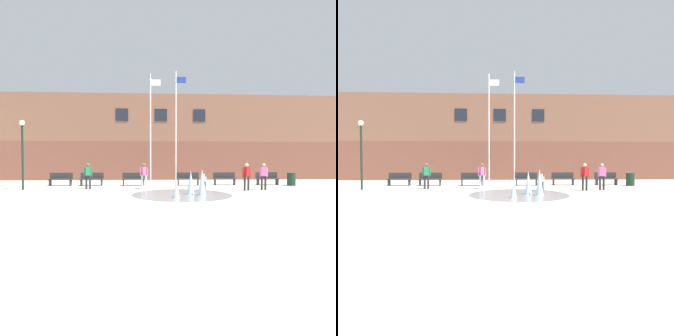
% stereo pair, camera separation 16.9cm
% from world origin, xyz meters
% --- Properties ---
extents(ground_plane, '(100.00, 100.00, 0.00)m').
position_xyz_m(ground_plane, '(0.00, 0.00, 0.00)').
color(ground_plane, '#B2ADA3').
extents(library_building, '(36.00, 6.05, 7.82)m').
position_xyz_m(library_building, '(0.00, 18.58, 3.91)').
color(library_building, brown).
rests_on(library_building, ground).
extents(splash_fountain, '(5.13, 5.13, 1.34)m').
position_xyz_m(splash_fountain, '(1.22, 4.95, 0.42)').
color(splash_fountain, gray).
rests_on(splash_fountain, ground).
extents(park_bench_far_left, '(1.60, 0.44, 0.91)m').
position_xyz_m(park_bench_far_left, '(-7.13, 10.39, 0.48)').
color(park_bench_far_left, '#28282D').
rests_on(park_bench_far_left, ground).
extents(park_bench_left_of_flagpoles, '(1.60, 0.44, 0.91)m').
position_xyz_m(park_bench_left_of_flagpoles, '(-4.98, 10.33, 0.48)').
color(park_bench_left_of_flagpoles, '#28282D').
rests_on(park_bench_left_of_flagpoles, ground).
extents(park_bench_under_left_flagpole, '(1.60, 0.44, 0.91)m').
position_xyz_m(park_bench_under_left_flagpole, '(-2.04, 10.18, 0.48)').
color(park_bench_under_left_flagpole, '#28282D').
rests_on(park_bench_under_left_flagpole, ground).
extents(park_bench_under_right_flagpole, '(1.60, 0.44, 0.91)m').
position_xyz_m(park_bench_under_right_flagpole, '(1.80, 10.28, 0.48)').
color(park_bench_under_right_flagpole, '#28282D').
rests_on(park_bench_under_right_flagpole, ground).
extents(park_bench_near_trashcan, '(1.60, 0.44, 0.91)m').
position_xyz_m(park_bench_near_trashcan, '(4.44, 10.34, 0.48)').
color(park_bench_near_trashcan, '#28282D').
rests_on(park_bench_near_trashcan, ground).
extents(park_bench_far_right, '(1.60, 0.44, 0.91)m').
position_xyz_m(park_bench_far_right, '(7.53, 10.23, 0.48)').
color(park_bench_far_right, '#28282D').
rests_on(park_bench_far_right, ground).
extents(teen_by_trashcan, '(0.50, 0.35, 1.59)m').
position_xyz_m(teen_by_trashcan, '(-4.64, 7.99, 0.93)').
color(teen_by_trashcan, '#28282D').
rests_on(teen_by_trashcan, ground).
extents(adult_in_red, '(0.50, 0.38, 1.59)m').
position_xyz_m(adult_in_red, '(-1.23, 8.06, 0.93)').
color(adult_in_red, silver).
rests_on(adult_in_red, ground).
extents(adult_near_bench, '(0.50, 0.38, 1.59)m').
position_xyz_m(adult_near_bench, '(4.79, 6.78, 0.93)').
color(adult_near_bench, '#28282D').
rests_on(adult_near_bench, ground).
extents(adult_watching, '(0.50, 0.26, 1.59)m').
position_xyz_m(adult_watching, '(5.88, 6.96, 0.93)').
color(adult_watching, '#28282D').
rests_on(adult_watching, ground).
extents(child_in_fountain, '(0.31, 0.24, 0.99)m').
position_xyz_m(child_in_fountain, '(2.29, 6.85, 0.58)').
color(child_in_fountain, '#1E233D').
rests_on(child_in_fountain, ground).
extents(flagpole_left, '(0.80, 0.10, 8.08)m').
position_xyz_m(flagpole_left, '(-0.84, 11.07, 4.29)').
color(flagpole_left, silver).
rests_on(flagpole_left, ground).
extents(flagpole_right, '(0.80, 0.10, 8.30)m').
position_xyz_m(flagpole_right, '(1.03, 11.07, 4.40)').
color(flagpole_right, silver).
rests_on(flagpole_right, ground).
extents(lamp_post_left_lane, '(0.32, 0.32, 4.15)m').
position_xyz_m(lamp_post_left_lane, '(-8.43, 7.81, 2.69)').
color(lamp_post_left_lane, '#192D23').
rests_on(lamp_post_left_lane, ground).
extents(trash_can, '(0.56, 0.56, 0.90)m').
position_xyz_m(trash_can, '(8.99, 9.60, 0.45)').
color(trash_can, '#193323').
rests_on(trash_can, ground).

